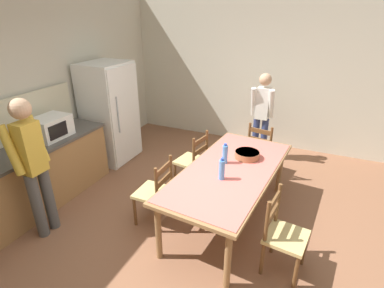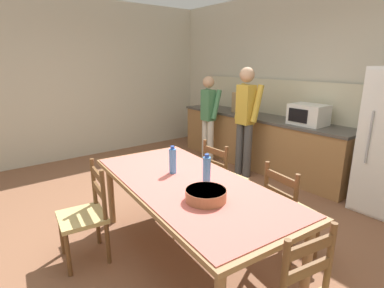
{
  "view_description": "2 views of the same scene",
  "coord_description": "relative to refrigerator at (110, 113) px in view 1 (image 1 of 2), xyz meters",
  "views": [
    {
      "loc": [
        -2.6,
        -1.18,
        2.56
      ],
      "look_at": [
        0.51,
        0.21,
        1.01
      ],
      "focal_mm": 28.0,
      "sensor_mm": 36.0,
      "label": 1
    },
    {
      "loc": [
        2.52,
        -1.8,
        1.81
      ],
      "look_at": [
        0.04,
        0.13,
        0.93
      ],
      "focal_mm": 28.0,
      "sensor_mm": 36.0,
      "label": 2
    }
  ],
  "objects": [
    {
      "name": "chair_side_near_left",
      "position": [
        -1.42,
        -3.24,
        -0.43
      ],
      "size": [
        0.47,
        0.45,
        0.91
      ],
      "rotation": [
        0.0,
        0.0,
        -0.12
      ],
      "color": "brown",
      "rests_on": "ground"
    },
    {
      "name": "chair_head_end",
      "position": [
        0.52,
        -2.6,
        -0.43
      ],
      "size": [
        0.47,
        0.48,
        0.91
      ],
      "rotation": [
        0.0,
        0.0,
        1.39
      ],
      "color": "brown",
      "rests_on": "ground"
    },
    {
      "name": "chair_side_far_left",
      "position": [
        -1.28,
        -1.65,
        -0.43
      ],
      "size": [
        0.42,
        0.4,
        0.91
      ],
      "rotation": [
        0.0,
        0.0,
        3.14
      ],
      "color": "brown",
      "rests_on": "ground"
    },
    {
      "name": "wall_back",
      "position": [
        -1.4,
        0.47,
        0.58
      ],
      "size": [
        6.52,
        0.12,
        2.9
      ],
      "primitive_type": "cube",
      "color": "beige",
      "rests_on": "ground"
    },
    {
      "name": "bottle_near_centre",
      "position": [
        -1.14,
        -2.46,
        0.01
      ],
      "size": [
        0.07,
        0.07,
        0.27
      ],
      "color": "#4C8ED6",
      "rests_on": "dining_table"
    },
    {
      "name": "bottle_off_centre",
      "position": [
        -0.74,
        -2.37,
        0.01
      ],
      "size": [
        0.07,
        0.07,
        0.27
      ],
      "color": "#4C8ED6",
      "rests_on": "dining_table"
    },
    {
      "name": "serving_bowl",
      "position": [
        -0.49,
        -2.6,
        -0.07
      ],
      "size": [
        0.32,
        0.32,
        0.09
      ],
      "color": "#9E6642",
      "rests_on": "dining_table"
    },
    {
      "name": "wall_right",
      "position": [
        1.86,
        -2.19,
        0.58
      ],
      "size": [
        0.12,
        5.2,
        2.9
      ],
      "primitive_type": "cube",
      "color": "beige",
      "rests_on": "ground"
    },
    {
      "name": "person_at_counter",
      "position": [
        -2.0,
        -0.5,
        0.09
      ],
      "size": [
        0.43,
        0.3,
        1.71
      ],
      "rotation": [
        0.0,
        0.0,
        1.57
      ],
      "color": "#4C4C4C",
      "rests_on": "ground"
    },
    {
      "name": "person_by_table",
      "position": [
        1.07,
        -2.45,
        0.01
      ],
      "size": [
        0.28,
        0.4,
        1.57
      ],
      "rotation": [
        0.0,
        0.0,
        3.12
      ],
      "color": "navy",
      "rests_on": "ground"
    },
    {
      "name": "dining_table",
      "position": [
        -0.86,
        -2.49,
        -0.19
      ],
      "size": [
        2.27,
        1.2,
        0.76
      ],
      "rotation": [
        0.0,
        0.0,
        -0.09
      ],
      "color": "olive",
      "rests_on": "ground"
    },
    {
      "name": "refrigerator",
      "position": [
        0.0,
        0.0,
        0.0
      ],
      "size": [
        0.81,
        0.73,
        1.75
      ],
      "color": "white",
      "rests_on": "ground"
    },
    {
      "name": "microwave",
      "position": [
        -1.25,
        0.02,
        0.17
      ],
      "size": [
        0.5,
        0.39,
        0.3
      ],
      "color": "white",
      "rests_on": "kitchen_counter"
    },
    {
      "name": "ground_plane",
      "position": [
        -1.4,
        -2.19,
        -0.87
      ],
      "size": [
        8.32,
        8.32,
        0.0
      ],
      "primitive_type": "plane",
      "color": "brown"
    },
    {
      "name": "chair_side_far_right",
      "position": [
        -0.31,
        -1.74,
        -0.43
      ],
      "size": [
        0.48,
        0.46,
        0.91
      ],
      "rotation": [
        0.0,
        0.0,
        2.98
      ],
      "color": "brown",
      "rests_on": "ground"
    }
  ]
}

